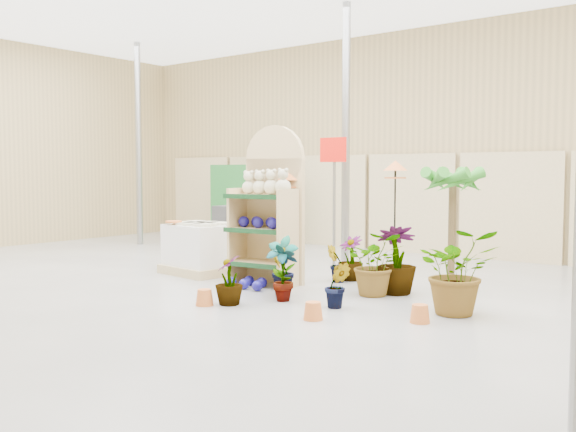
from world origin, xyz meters
name	(u,v)px	position (x,y,z in m)	size (l,w,h in m)	color
room	(245,131)	(0.00, 0.91, 2.21)	(15.20, 12.10, 4.70)	gray
display_shelf	(270,212)	(0.06, 1.38, 1.06)	(1.03, 0.72, 2.32)	tan
teddy_bears	(267,184)	(0.09, 1.27, 1.47)	(0.86, 0.23, 0.37)	beige
gazing_balls_shelf	(265,222)	(0.06, 1.25, 0.91)	(0.85, 0.29, 0.16)	navy
gazing_balls_floor	(249,283)	(0.07, 0.90, 0.07)	(0.63, 0.39, 0.15)	navy
pallet_stack	(201,249)	(-1.42, 1.42, 0.40)	(1.22, 1.05, 0.83)	tan
charcoal_planters	(231,232)	(-2.25, 3.01, 0.50)	(0.50, 0.50, 1.00)	#272727
trellis_stock	(246,204)	(-3.80, 5.20, 0.90)	(2.00, 0.30, 1.80)	#1F6428
offer_sign	(334,176)	(0.10, 2.98, 1.57)	(0.50, 0.08, 2.20)	gray
bird_table_front	(289,179)	(0.31, 1.52, 1.53)	(0.34, 0.34, 1.66)	black
bird_table_right	(395,170)	(1.71, 2.11, 1.67)	(0.34, 0.34, 1.80)	black
bird_table_back	(292,160)	(-2.14, 4.75, 1.87)	(0.34, 0.34, 2.02)	black
palm	(453,178)	(2.34, 2.58, 1.55)	(0.70, 0.70, 1.81)	brown
potted_plant_0	(282,269)	(0.98, 0.50, 0.42)	(0.44, 0.30, 0.83)	#2A8321
potted_plant_1	(281,271)	(0.76, 0.75, 0.34)	(0.37, 0.30, 0.67)	#2A8321
potted_plant_2	(376,263)	(1.74, 1.54, 0.43)	(0.77, 0.67, 0.86)	#2A8321
potted_plant_3	(397,259)	(1.91, 1.81, 0.47)	(0.52, 0.52, 0.94)	#2A8321
potted_plant_5	(336,264)	(0.77, 2.06, 0.28)	(0.31, 0.25, 0.56)	#2A8321
potted_plant_7	(229,280)	(0.61, -0.08, 0.31)	(0.34, 0.34, 0.62)	#2A8321
potted_plant_8	(283,272)	(1.01, 0.50, 0.37)	(0.39, 0.26, 0.74)	#2A8321
potted_plant_9	(337,285)	(1.78, 0.57, 0.28)	(0.31, 0.25, 0.56)	#2A8321
potted_plant_10	(458,271)	(3.06, 1.14, 0.50)	(0.91, 0.79, 1.01)	#2A8321
potted_plant_11	(351,258)	(0.84, 2.34, 0.34)	(0.38, 0.38, 0.67)	#2A8321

